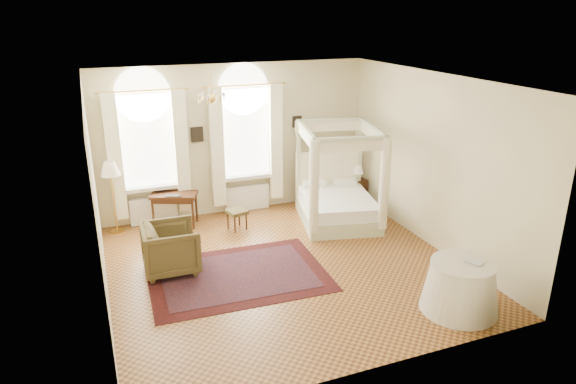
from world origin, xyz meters
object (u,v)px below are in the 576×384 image
coffee_table (185,241)px  side_table (460,287)px  nightstand (355,191)px  writing_desk (174,198)px  armchair (171,248)px  stool (237,213)px  canopy_bed (338,201)px  floor_lamp (110,172)px

coffee_table → side_table: side_table is taller
nightstand → side_table: (-0.70, -4.62, 0.09)m
writing_desk → armchair: armchair is taller
writing_desk → armchair: 2.07m
writing_desk → side_table: side_table is taller
armchair → writing_desk: bearing=-9.7°
stool → coffee_table: stool is taller
canopy_bed → writing_desk: 3.48m
stool → armchair: size_ratio=0.48×
coffee_table → floor_lamp: size_ratio=0.42×
writing_desk → armchair: (-0.41, -2.03, -0.18)m
side_table → canopy_bed: bearing=92.8°
canopy_bed → stool: size_ratio=4.84×
canopy_bed → writing_desk: (-3.30, 1.09, 0.13)m
coffee_table → stool: bearing=37.7°
nightstand → writing_desk: bearing=176.4°
writing_desk → stool: size_ratio=2.33×
nightstand → writing_desk: (-4.19, 0.26, 0.30)m
writing_desk → stool: 1.38m
nightstand → side_table: 4.68m
nightstand → armchair: size_ratio=0.64×
coffee_table → side_table: (3.59, -3.22, 0.04)m
floor_lamp → coffee_table: bearing=-57.9°
stool → side_table: side_table is taller
stool → side_table: 4.79m
floor_lamp → nightstand: bearing=-3.6°
writing_desk → coffee_table: size_ratio=1.69×
canopy_bed → floor_lamp: canopy_bed is taller
writing_desk → coffee_table: (-0.10, -1.67, -0.25)m
nightstand → stool: size_ratio=1.33×
floor_lamp → armchair: bearing=-69.4°
writing_desk → floor_lamp: 1.38m
nightstand → stool: 3.05m
canopy_bed → stool: (-2.14, 0.40, -0.12)m
coffee_table → floor_lamp: floor_lamp is taller
armchair → side_table: armchair is taller
canopy_bed → side_table: size_ratio=1.89×
canopy_bed → writing_desk: canopy_bed is taller
nightstand → floor_lamp: floor_lamp is taller
stool → armchair: bearing=-139.6°
canopy_bed → coffee_table: size_ratio=3.51×
writing_desk → stool: (1.16, -0.69, -0.25)m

